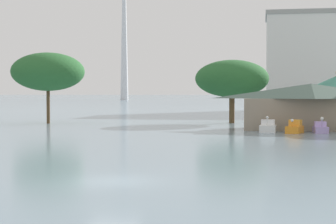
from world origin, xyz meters
The scene contains 8 objects.
ground_plane centered at (0.00, 0.00, 0.00)m, with size 2000.00×2000.00×0.00m, color gray.
pedal_boat_white centered at (7.60, 34.65, 0.54)m, with size 1.84×2.49×1.78m.
pedal_boat_orange centered at (10.36, 33.86, 0.56)m, with size 2.06×2.68×1.52m.
pedal_boat_lavender centered at (13.04, 34.64, 0.49)m, with size 1.50×2.31×1.72m.
boathouse centered at (12.45, 39.61, 2.75)m, with size 16.07×7.32×5.25m.
shoreline_tree_tall_left centered at (-21.92, 46.92, 7.06)m, with size 9.97×9.97×9.69m.
shoreline_tree_mid centered at (2.84, 51.94, 6.15)m, with size 10.17×10.17×8.75m.
background_building_block centered at (22.23, 106.27, 11.19)m, with size 29.26×14.99×22.34m.
Camera 1 is at (7.01, -25.78, 4.25)m, focal length 59.84 mm.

